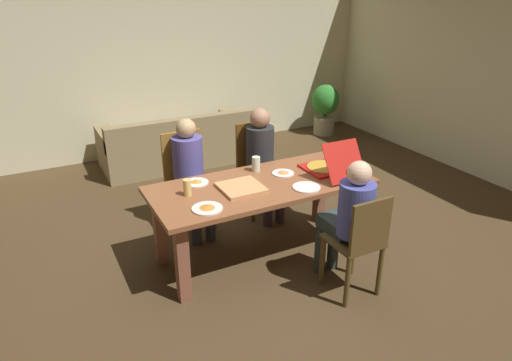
{
  "coord_description": "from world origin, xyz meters",
  "views": [
    {
      "loc": [
        -1.76,
        -3.29,
        2.4
      ],
      "look_at": [
        0.0,
        0.1,
        0.73
      ],
      "focal_mm": 32.2,
      "sensor_mm": 36.0,
      "label": 1
    }
  ],
  "objects_px": {
    "chair_0": "(256,164)",
    "chair_1": "(359,242)",
    "plate_3": "(207,208)",
    "drinking_glass_1": "(256,164)",
    "person_1": "(349,214)",
    "pizza_box_1": "(328,167)",
    "person_2": "(191,169)",
    "drinking_glass_0": "(352,175)",
    "plate_1": "(306,187)",
    "person_0": "(263,155)",
    "plate_2": "(196,182)",
    "drinking_glass_2": "(187,188)",
    "pizza_box_0": "(241,188)",
    "potted_plant": "(325,106)",
    "couch": "(178,146)",
    "plate_0": "(283,173)",
    "dining_table": "(261,196)",
    "drinking_glass_3": "(363,171)",
    "chair_2": "(186,174)"
  },
  "relations": [
    {
      "from": "chair_0",
      "to": "chair_1",
      "type": "distance_m",
      "value": 1.78
    },
    {
      "from": "plate_3",
      "to": "drinking_glass_1",
      "type": "xyz_separation_m",
      "value": [
        0.71,
        0.52,
        0.06
      ]
    },
    {
      "from": "person_1",
      "to": "pizza_box_1",
      "type": "distance_m",
      "value": 0.75
    },
    {
      "from": "plate_3",
      "to": "person_2",
      "type": "bearing_deg",
      "value": 77.53
    },
    {
      "from": "drinking_glass_1",
      "to": "drinking_glass_0",
      "type": "bearing_deg",
      "value": -45.11
    },
    {
      "from": "plate_1",
      "to": "drinking_glass_1",
      "type": "bearing_deg",
      "value": 111.35
    },
    {
      "from": "person_0",
      "to": "plate_2",
      "type": "bearing_deg",
      "value": -153.57
    },
    {
      "from": "plate_1",
      "to": "drinking_glass_2",
      "type": "height_order",
      "value": "drinking_glass_2"
    },
    {
      "from": "pizza_box_0",
      "to": "potted_plant",
      "type": "xyz_separation_m",
      "value": [
        2.9,
        2.83,
        -0.28
      ]
    },
    {
      "from": "drinking_glass_0",
      "to": "potted_plant",
      "type": "bearing_deg",
      "value": 58.01
    },
    {
      "from": "drinking_glass_1",
      "to": "couch",
      "type": "height_order",
      "value": "drinking_glass_1"
    },
    {
      "from": "chair_0",
      "to": "plate_0",
      "type": "bearing_deg",
      "value": -98.94
    },
    {
      "from": "chair_1",
      "to": "dining_table",
      "type": "bearing_deg",
      "value": 114.45
    },
    {
      "from": "person_0",
      "to": "pizza_box_0",
      "type": "bearing_deg",
      "value": -129.37
    },
    {
      "from": "couch",
      "to": "plate_1",
      "type": "bearing_deg",
      "value": -85.52
    },
    {
      "from": "drinking_glass_3",
      "to": "plate_3",
      "type": "bearing_deg",
      "value": 176.45
    },
    {
      "from": "drinking_glass_2",
      "to": "person_0",
      "type": "bearing_deg",
      "value": 31.63
    },
    {
      "from": "plate_2",
      "to": "chair_1",
      "type": "bearing_deg",
      "value": -51.67
    },
    {
      "from": "chair_1",
      "to": "pizza_box_1",
      "type": "relative_size",
      "value": 1.58
    },
    {
      "from": "pizza_box_1",
      "to": "person_1",
      "type": "bearing_deg",
      "value": -112.32
    },
    {
      "from": "dining_table",
      "to": "drinking_glass_1",
      "type": "distance_m",
      "value": 0.35
    },
    {
      "from": "drinking_glass_0",
      "to": "drinking_glass_2",
      "type": "xyz_separation_m",
      "value": [
        -1.39,
        0.42,
        -0.0
      ]
    },
    {
      "from": "chair_2",
      "to": "plate_2",
      "type": "height_order",
      "value": "chair_2"
    },
    {
      "from": "pizza_box_1",
      "to": "drinking_glass_0",
      "type": "xyz_separation_m",
      "value": [
        0.03,
        -0.31,
        0.02
      ]
    },
    {
      "from": "dining_table",
      "to": "chair_2",
      "type": "height_order",
      "value": "chair_2"
    },
    {
      "from": "chair_1",
      "to": "plate_2",
      "type": "bearing_deg",
      "value": 128.33
    },
    {
      "from": "person_2",
      "to": "drinking_glass_3",
      "type": "relative_size",
      "value": 7.99
    },
    {
      "from": "chair_2",
      "to": "pizza_box_1",
      "type": "height_order",
      "value": "pizza_box_1"
    },
    {
      "from": "person_0",
      "to": "plate_1",
      "type": "height_order",
      "value": "person_0"
    },
    {
      "from": "chair_1",
      "to": "drinking_glass_0",
      "type": "relative_size",
      "value": 6.33
    },
    {
      "from": "chair_0",
      "to": "plate_0",
      "type": "height_order",
      "value": "chair_0"
    },
    {
      "from": "drinking_glass_3",
      "to": "couch",
      "type": "xyz_separation_m",
      "value": [
        -0.78,
        2.97,
        -0.55
      ]
    },
    {
      "from": "dining_table",
      "to": "pizza_box_0",
      "type": "bearing_deg",
      "value": -172.19
    },
    {
      "from": "plate_2",
      "to": "drinking_glass_0",
      "type": "xyz_separation_m",
      "value": [
        1.23,
        -0.62,
        0.06
      ]
    },
    {
      "from": "pizza_box_1",
      "to": "drinking_glass_2",
      "type": "distance_m",
      "value": 1.36
    },
    {
      "from": "drinking_glass_0",
      "to": "drinking_glass_1",
      "type": "bearing_deg",
      "value": 134.89
    },
    {
      "from": "plate_0",
      "to": "drinking_glass_1",
      "type": "xyz_separation_m",
      "value": [
        -0.19,
        0.18,
        0.06
      ]
    },
    {
      "from": "drinking_glass_3",
      "to": "plate_1",
      "type": "bearing_deg",
      "value": 172.99
    },
    {
      "from": "dining_table",
      "to": "plate_0",
      "type": "height_order",
      "value": "plate_0"
    },
    {
      "from": "plate_1",
      "to": "chair_0",
      "type": "bearing_deg",
      "value": 84.89
    },
    {
      "from": "person_2",
      "to": "drinking_glass_2",
      "type": "height_order",
      "value": "person_2"
    },
    {
      "from": "chair_1",
      "to": "plate_2",
      "type": "distance_m",
      "value": 1.5
    },
    {
      "from": "chair_0",
      "to": "chair_1",
      "type": "relative_size",
      "value": 1.09
    },
    {
      "from": "pizza_box_0",
      "to": "plate_2",
      "type": "relative_size",
      "value": 1.66
    },
    {
      "from": "plate_2",
      "to": "drinking_glass_3",
      "type": "bearing_deg",
      "value": -23.79
    },
    {
      "from": "person_0",
      "to": "chair_0",
      "type": "bearing_deg",
      "value": 90.0
    },
    {
      "from": "chair_0",
      "to": "drinking_glass_3",
      "type": "distance_m",
      "value": 1.33
    },
    {
      "from": "drinking_glass_0",
      "to": "chair_0",
      "type": "bearing_deg",
      "value": 104.24
    },
    {
      "from": "pizza_box_1",
      "to": "drinking_glass_2",
      "type": "relative_size",
      "value": 4.01
    },
    {
      "from": "couch",
      "to": "person_1",
      "type": "bearing_deg",
      "value": -84.4
    }
  ]
}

